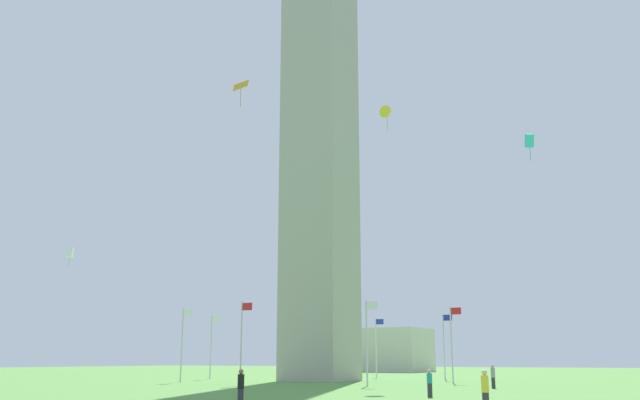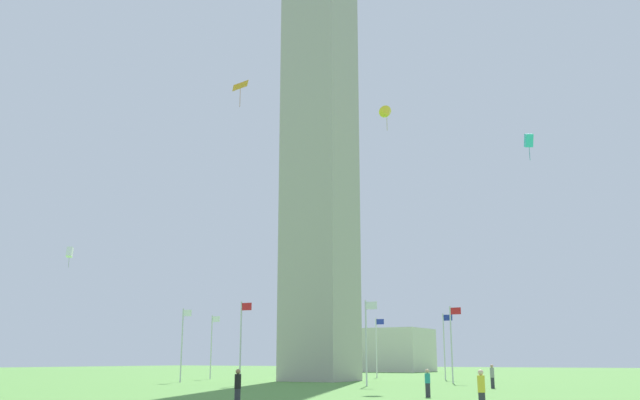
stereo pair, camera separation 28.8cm
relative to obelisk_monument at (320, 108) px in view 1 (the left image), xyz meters
name	(u,v)px [view 1 (the left image)]	position (x,y,z in m)	size (l,w,h in m)	color
ground_plane	(320,381)	(0.00, 0.00, -29.46)	(260.00, 260.00, 0.00)	#548C3D
obelisk_monument	(320,108)	(0.00, 0.00, 0.00)	(6.48, 6.48, 58.92)	#A8A399
flagpole_n	(452,340)	(14.10, 0.00, -25.56)	(1.12, 0.14, 7.05)	silver
flagpole_ne	(444,343)	(9.99, 9.92, -25.56)	(1.12, 0.14, 7.05)	silver
flagpole_e	(376,344)	(0.07, 14.03, -25.56)	(1.12, 0.14, 7.05)	silver
flagpole_se	(288,345)	(-9.86, 9.92, -25.56)	(1.12, 0.14, 7.05)	silver
flagpole_s	(211,343)	(-13.97, 0.00, -25.56)	(1.12, 0.14, 7.05)	silver
flagpole_sw	(183,341)	(-9.86, -9.92, -25.56)	(1.12, 0.14, 7.05)	silver
flagpole_w	(242,339)	(0.07, -14.03, -25.56)	(1.12, 0.14, 7.05)	silver
flagpole_nw	(367,338)	(9.99, -9.92, -25.56)	(1.12, 0.14, 7.05)	silver
person_yellow_shirt	(485,391)	(26.27, -33.17, -28.59)	(0.32, 0.32, 1.75)	#2D2D38
person_gray_shirt	(493,376)	(20.24, -9.27, -28.57)	(0.32, 0.32, 1.79)	#2D2D38
person_teal_shirt	(430,383)	(20.26, -23.46, -28.66)	(0.32, 0.32, 1.61)	#2D2D38
person_black_shirt	(241,388)	(14.92, -35.10, -28.60)	(0.32, 0.32, 1.72)	#2D2D38
kite_white_box	(70,252)	(-11.84, -22.75, -18.38)	(0.78, 0.84, 1.79)	white
kite_orange_diamond	(241,86)	(-0.33, -14.65, -2.62)	(2.01, 2.03, 2.43)	orange
kite_cyan_box	(529,141)	(23.90, -7.66, -9.74)	(0.97, 1.12, 2.32)	#33C6D1
kite_yellow_delta	(387,113)	(9.93, -4.42, -3.80)	(2.07, 2.07, 2.61)	yellow
distant_building	(372,350)	(-18.09, 52.47, -25.72)	(19.96, 11.68, 7.47)	beige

